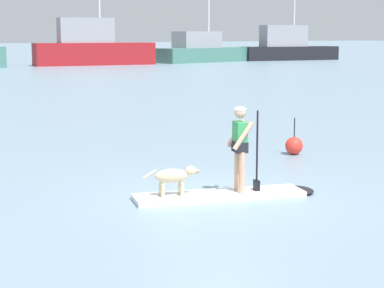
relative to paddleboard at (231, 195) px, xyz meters
name	(u,v)px	position (x,y,z in m)	size (l,w,h in m)	color
ground_plane	(219,198)	(-0.22, 0.06, -0.05)	(400.00, 400.00, 0.00)	gray
paddleboard	(231,195)	(0.00, 0.00, 0.00)	(3.62, 1.67, 0.10)	silver
person_paddler	(241,143)	(0.18, -0.05, 0.99)	(0.66, 0.57, 1.63)	tan
dog	(174,176)	(-1.07, 0.30, 0.42)	(1.06, 0.40, 0.55)	#CCB78C
moored_boat_outer	(92,47)	(19.57, 52.28, 1.65)	(11.89, 3.98, 9.43)	maroon
moored_boat_far_starboard	(202,50)	(32.44, 52.83, 1.19)	(11.85, 5.19, 11.89)	#3F7266
moored_boat_port	(287,47)	(43.58, 52.26, 1.43)	(12.01, 4.12, 11.22)	black
marker_buoy	(294,146)	(4.06, 3.05, 0.18)	(0.46, 0.46, 0.96)	red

